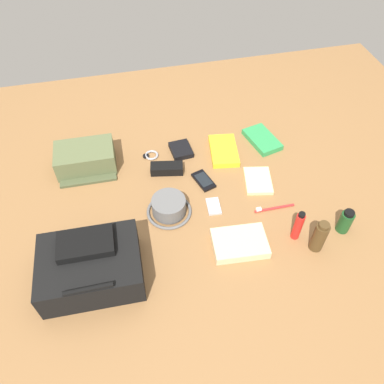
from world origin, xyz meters
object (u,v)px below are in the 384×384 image
at_px(media_player, 214,206).
at_px(folded_towel, 240,243).
at_px(backpack, 91,266).
at_px(notepad, 258,181).
at_px(sunscreen_spray, 298,226).
at_px(shampoo_bottle, 345,221).
at_px(paperback_novel, 262,140).
at_px(cell_phone, 204,180).
at_px(wallet, 181,150).
at_px(bucket_hat, 169,207).
at_px(wristwatch, 151,155).
at_px(travel_guidebook, 224,151).
at_px(toiletry_pouch, 86,158).
at_px(cologne_bottle, 319,236).
at_px(toothbrush, 272,208).
at_px(sunglasses_case, 167,169).

height_order(media_player, folded_towel, folded_towel).
distance_m(backpack, folded_towel, 0.54).
distance_m(media_player, notepad, 0.24).
bearing_deg(sunscreen_spray, notepad, -81.85).
bearing_deg(shampoo_bottle, backpack, -0.59).
bearing_deg(paperback_novel, cell_phone, 29.43).
xyz_separation_m(paperback_novel, wallet, (0.39, -0.02, 0.00)).
distance_m(bucket_hat, cell_phone, 0.22).
relative_size(bucket_hat, wristwatch, 2.54).
distance_m(sunscreen_spray, travel_guidebook, 0.53).
xyz_separation_m(toiletry_pouch, paperback_novel, (-0.81, 0.02, -0.04)).
distance_m(cologne_bottle, notepad, 0.38).
xyz_separation_m(paperback_novel, toothbrush, (0.10, 0.40, -0.01)).
relative_size(backpack, sunglasses_case, 2.47).
relative_size(shampoo_bottle, wallet, 0.97).
bearing_deg(cell_phone, cologne_bottle, 128.16).
distance_m(sunscreen_spray, cell_phone, 0.45).
bearing_deg(media_player, folded_towel, 102.66).
bearing_deg(paperback_novel, toiletry_pouch, -1.28).
relative_size(travel_guidebook, wristwatch, 2.99).
height_order(travel_guidebook, wristwatch, travel_guidebook).
relative_size(paperback_novel, wristwatch, 2.92).
height_order(wallet, sunglasses_case, sunglasses_case).
relative_size(shampoo_bottle, folded_towel, 0.54).
bearing_deg(notepad, sunscreen_spray, 109.80).
distance_m(travel_guidebook, folded_towel, 0.51).
height_order(toothbrush, wallet, wallet).
xyz_separation_m(toiletry_pouch, media_player, (-0.49, 0.35, -0.04)).
relative_size(sunscreen_spray, wristwatch, 1.98).
height_order(wallet, notepad, wallet).
relative_size(wallet, sunglasses_case, 0.79).
bearing_deg(toiletry_pouch, cell_phone, 156.90).
relative_size(bucket_hat, paperback_novel, 0.87).
bearing_deg(media_player, toiletry_pouch, -35.74).
xyz_separation_m(toiletry_pouch, folded_towel, (-0.53, 0.55, -0.03)).
bearing_deg(sunscreen_spray, wristwatch, -50.14).
xyz_separation_m(bucket_hat, media_player, (-0.18, 0.01, -0.03)).
xyz_separation_m(toiletry_pouch, cologne_bottle, (-0.80, 0.62, 0.02)).
relative_size(paperback_novel, travel_guidebook, 0.98).
xyz_separation_m(backpack, shampoo_bottle, (-0.94, 0.01, -0.02)).
bearing_deg(bucket_hat, sunglasses_case, -98.17).
relative_size(media_player, notepad, 0.59).
xyz_separation_m(backpack, travel_guidebook, (-0.62, -0.50, -0.06)).
bearing_deg(cologne_bottle, wallet, -58.29).
height_order(backpack, shampoo_bottle, backpack).
bearing_deg(toiletry_pouch, toothbrush, 149.83).
xyz_separation_m(cologne_bottle, notepad, (0.10, -0.36, -0.06)).
bearing_deg(cologne_bottle, folded_towel, -13.72).
distance_m(shampoo_bottle, sunglasses_case, 0.75).
bearing_deg(notepad, bucket_hat, 22.50).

